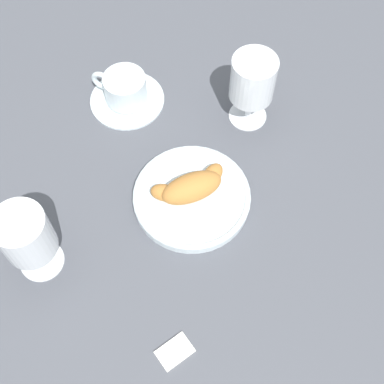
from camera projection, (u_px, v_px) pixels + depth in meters
name	position (u px, v px, depth m)	size (l,w,h in m)	color
ground_plane	(195.00, 198.00, 0.87)	(2.20, 2.20, 0.00)	#4C4F56
pastry_plate	(192.00, 197.00, 0.85)	(0.19, 0.19, 0.02)	silver
croissant_large	(191.00, 187.00, 0.83)	(0.13, 0.09, 0.04)	#BC7A38
coffee_cup_near	(125.00, 91.00, 0.94)	(0.14, 0.14, 0.06)	silver
juice_glass_left	(26.00, 237.00, 0.73)	(0.08, 0.08, 0.14)	white
juice_glass_right	(253.00, 82.00, 0.87)	(0.08, 0.08, 0.14)	white
sugar_packet	(175.00, 351.00, 0.74)	(0.05, 0.03, 0.01)	white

